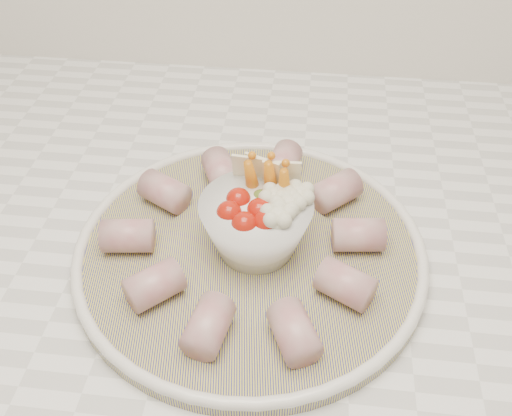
# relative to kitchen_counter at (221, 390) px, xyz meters

# --- Properties ---
(kitchen_counter) EXTENTS (2.04, 0.62, 0.92)m
(kitchen_counter) POSITION_rel_kitchen_counter_xyz_m (0.00, 0.00, 0.00)
(kitchen_counter) COLOR beige
(kitchen_counter) RESTS_ON ground
(serving_platter) EXTENTS (0.41, 0.41, 0.02)m
(serving_platter) POSITION_rel_kitchen_counter_xyz_m (0.07, -0.10, 0.47)
(serving_platter) COLOR navy
(serving_platter) RESTS_ON kitchen_counter
(veggie_bowl) EXTENTS (0.11, 0.11, 0.09)m
(veggie_bowl) POSITION_rel_kitchen_counter_xyz_m (0.08, -0.10, 0.51)
(veggie_bowl) COLOR white
(veggie_bowl) RESTS_ON serving_platter
(cured_meat_rolls) EXTENTS (0.29, 0.30, 0.03)m
(cured_meat_rolls) POSITION_rel_kitchen_counter_xyz_m (0.07, -0.10, 0.49)
(cured_meat_rolls) COLOR #A44B54
(cured_meat_rolls) RESTS_ON serving_platter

